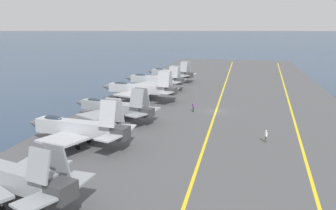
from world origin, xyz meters
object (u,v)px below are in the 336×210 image
parked_jet_fifth (154,80)px  parked_jet_sixth (170,73)px  parked_jet_third (113,108)px  parked_jet_nearest (5,175)px  parked_jet_second (77,128)px  crew_purple_vest (193,106)px  parked_jet_fourth (139,89)px  crew_white_vest (266,136)px

parked_jet_fifth → parked_jet_sixth: size_ratio=1.04×
parked_jet_third → parked_jet_nearest: bearing=-178.5°
parked_jet_second → crew_purple_vest: 25.31m
parked_jet_second → crew_purple_vest: size_ratio=8.52×
parked_jet_fourth → crew_white_vest: parked_jet_fourth is taller
parked_jet_second → parked_jet_fifth: size_ratio=0.98×
parked_jet_fifth → crew_white_vest: (-36.11, -24.75, -1.58)m
parked_jet_third → crew_purple_vest: size_ratio=8.97×
parked_jet_nearest → parked_jet_fifth: parked_jet_nearest is taller
parked_jet_fourth → crew_white_vest: size_ratio=10.01×
parked_jet_fourth → parked_jet_sixth: size_ratio=1.14×
parked_jet_fourth → parked_jet_sixth: (27.59, -0.93, -0.31)m
parked_jet_fourth → parked_jet_third: bearing=-179.2°
crew_white_vest → parked_jet_second: bearing=105.1°
parked_jet_third → parked_jet_sixth: size_ratio=1.07×
parked_jet_fifth → parked_jet_nearest: bearing=-178.9°
parked_jet_fifth → parked_jet_sixth: 14.19m
parked_jet_sixth → crew_white_vest: 55.61m
parked_jet_sixth → crew_white_vest: (-50.26, -23.74, -1.33)m
crew_purple_vest → parked_jet_fifth: bearing=31.3°
parked_jet_fourth → parked_jet_fifth: (13.43, 0.07, -0.06)m
parked_jet_third → crew_purple_vest: bearing=-54.2°
parked_jet_nearest → crew_purple_vest: 39.67m
parked_jet_second → parked_jet_fifth: (42.71, 0.20, 0.06)m
parked_jet_third → parked_jet_sixth: bearing=-0.9°
parked_jet_fourth → parked_jet_sixth: bearing=-1.9°
crew_purple_vest → parked_jet_second: bearing=150.6°
parked_jet_second → crew_white_vest: (6.60, -24.55, -1.52)m
parked_jet_third → parked_jet_fifth: 29.55m
parked_jet_nearest → parked_jet_sixth: parked_jet_nearest is taller
parked_jet_third → parked_jet_fourth: 16.12m
parked_jet_second → parked_jet_third: 13.17m
parked_jet_sixth → crew_purple_vest: 36.74m
parked_jet_nearest → parked_jet_second: bearing=3.2°
crew_white_vest → parked_jet_fifth: bearing=34.4°
parked_jet_sixth → crew_purple_vest: size_ratio=8.37×
crew_white_vest → parked_jet_fourth: bearing=47.4°
parked_jet_second → crew_white_vest: bearing=-74.9°
parked_jet_third → crew_purple_vest: (8.85, -12.28, -1.22)m
crew_white_vest → crew_purple_vest: crew_purple_vest is taller
parked_jet_third → parked_jet_fifth: bearing=0.6°
parked_jet_sixth → parked_jet_third: bearing=179.1°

